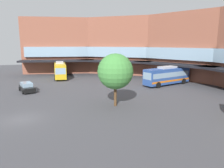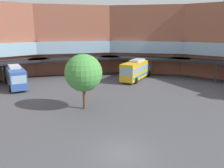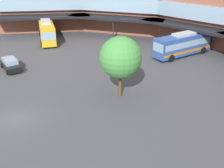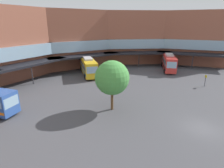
# 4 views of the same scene
# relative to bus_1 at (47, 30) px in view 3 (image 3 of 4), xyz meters

# --- Properties ---
(ground_plane) EXTENTS (123.17, 123.17, 0.00)m
(ground_plane) POSITION_rel_bus_1_xyz_m (26.76, -6.64, -1.87)
(ground_plane) COLOR #47474C
(bus_1) EXTENTS (11.34, 3.33, 3.70)m
(bus_1) POSITION_rel_bus_1_xyz_m (0.00, 0.00, 0.00)
(bus_1) COLOR gold
(bus_1) RESTS_ON ground
(bus_2) EXTENTS (4.79, 10.51, 3.61)m
(bus_2) POSITION_rel_bus_1_xyz_m (15.79, 18.65, -0.05)
(bus_2) COLOR #2D519E
(bus_2) RESTS_ON ground
(parked_car) EXTENTS (4.70, 2.82, 1.53)m
(parked_car) POSITION_rel_bus_1_xyz_m (13.07, -6.72, -1.13)
(parked_car) COLOR black
(parked_car) RESTS_ON ground
(plaza_tree) EXTENTS (4.53, 4.53, 6.77)m
(plaza_tree) POSITION_rel_bus_1_xyz_m (25.47, 4.51, 2.63)
(plaza_tree) COLOR brown
(plaza_tree) RESTS_ON ground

